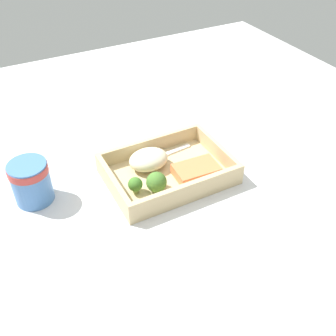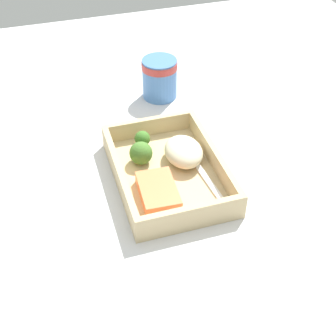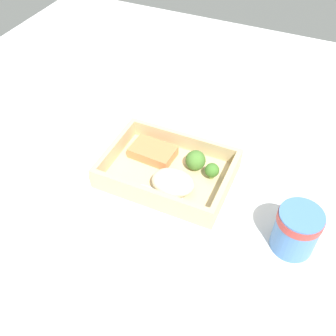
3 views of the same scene
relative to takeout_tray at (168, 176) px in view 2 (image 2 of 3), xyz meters
The scene contains 10 objects.
ground_plane 1.60cm from the takeout_tray, ahead, with size 160.00×160.00×2.00cm, color silver.
takeout_tray is the anchor object (origin of this frame).
tray_rim 2.60cm from the takeout_tray, ahead, with size 28.07×19.95×3.99cm.
salmon_fillet 6.78cm from the takeout_tray, 146.76° to the left, with size 10.12×6.50×2.46cm, color #F77B49.
mashed_potatoes 5.82cm from the takeout_tray, 54.26° to the right, with size 9.41×7.35×4.42cm, color beige.
broccoli_floret_1 10.09cm from the takeout_tray, 15.30° to the left, with size 3.18×3.18×3.93cm.
broccoli_floret_2 6.97cm from the takeout_tray, 39.04° to the left, with size 4.56×4.56×4.58cm.
fork 6.33cm from the takeout_tray, 97.50° to the right, with size 15.89×3.14×0.44cm.
paper_cup 30.36cm from the takeout_tray, 13.45° to the right, with size 8.40×8.40×9.60cm.
receipt_slip 25.55cm from the takeout_tray, 112.49° to the left, with size 7.77×12.31×0.24cm, color white.
Camera 2 is at (-64.34, 19.96, 61.10)cm, focal length 50.00 mm.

